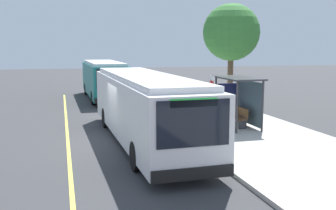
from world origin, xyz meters
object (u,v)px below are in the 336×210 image
at_px(waiting_bench, 238,117).
at_px(transit_bus_second, 104,78).
at_px(transit_bus_main, 144,105).
at_px(route_sign_post, 212,99).

bearing_deg(waiting_bench, transit_bus_second, -158.72).
bearing_deg(transit_bus_main, transit_bus_second, -179.46).
height_order(transit_bus_main, transit_bus_second, same).
relative_size(transit_bus_main, waiting_bench, 7.76).
bearing_deg(route_sign_post, waiting_bench, 138.57).
bearing_deg(route_sign_post, transit_bus_second, -170.43).
xyz_separation_m(transit_bus_second, route_sign_post, (16.32, 2.75, 0.34)).
bearing_deg(transit_bus_main, waiting_bench, 106.87).
bearing_deg(transit_bus_second, transit_bus_main, 0.54).
xyz_separation_m(transit_bus_second, waiting_bench, (13.49, 5.25, -0.98)).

